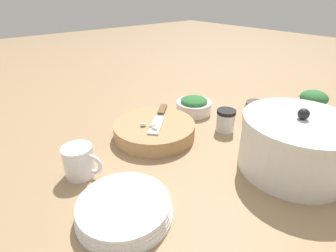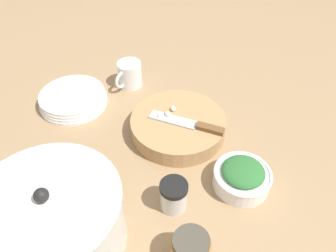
% 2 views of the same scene
% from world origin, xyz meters
% --- Properties ---
extents(ground_plane, '(5.00, 5.00, 0.00)m').
position_xyz_m(ground_plane, '(0.00, 0.00, 0.00)').
color(ground_plane, '#997A56').
extents(cutting_board, '(0.27, 0.27, 0.05)m').
position_xyz_m(cutting_board, '(0.06, -0.06, 0.02)').
color(cutting_board, tan).
rests_on(cutting_board, ground_plane).
extents(chef_knife, '(0.18, 0.16, 0.01)m').
position_xyz_m(chef_knife, '(0.03, -0.08, 0.05)').
color(chef_knife, brown).
rests_on(chef_knife, cutting_board).
extents(garlic_cloves, '(0.04, 0.07, 0.01)m').
position_xyz_m(garlic_cloves, '(0.09, -0.04, 0.06)').
color(garlic_cloves, white).
rests_on(garlic_cloves, cutting_board).
extents(herb_bowl, '(0.14, 0.14, 0.07)m').
position_xyz_m(herb_bowl, '(-0.17, -0.11, 0.03)').
color(herb_bowl, white).
rests_on(herb_bowl, ground_plane).
extents(spice_jar, '(0.06, 0.06, 0.08)m').
position_xyz_m(spice_jar, '(-0.15, 0.07, 0.04)').
color(spice_jar, silver).
rests_on(spice_jar, ground_plane).
extents(coffee_mug, '(0.08, 0.10, 0.08)m').
position_xyz_m(coffee_mug, '(0.33, -0.02, 0.04)').
color(coffee_mug, white).
rests_on(coffee_mug, ground_plane).
extents(plate_stack, '(0.21, 0.21, 0.04)m').
position_xyz_m(plate_stack, '(0.32, 0.17, 0.02)').
color(plate_stack, white).
rests_on(plate_stack, ground_plane).
extents(honey_jar, '(0.08, 0.08, 0.08)m').
position_xyz_m(honey_jar, '(-0.28, 0.10, 0.04)').
color(honey_jar, '#BC7A2D').
rests_on(honey_jar, ground_plane).
extents(stock_pot, '(0.29, 0.29, 0.18)m').
position_xyz_m(stock_pot, '(-0.12, 0.32, 0.08)').
color(stock_pot, silver).
rests_on(stock_pot, ground_plane).
extents(potted_herb, '(0.10, 0.10, 0.16)m').
position_xyz_m(potted_herb, '(-0.31, 0.26, 0.07)').
color(potted_herb, '#A35B3D').
rests_on(potted_herb, ground_plane).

